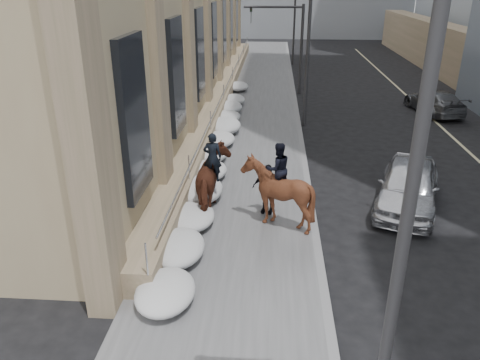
% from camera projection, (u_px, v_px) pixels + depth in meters
% --- Properties ---
extents(ground, '(140.00, 140.00, 0.00)m').
position_uv_depth(ground, '(229.00, 263.00, 13.55)').
color(ground, black).
rests_on(ground, ground).
extents(sidewalk, '(5.00, 80.00, 0.12)m').
position_uv_depth(sidewalk, '(248.00, 147.00, 22.68)').
color(sidewalk, '#4C4C4E').
rests_on(sidewalk, ground).
extents(curb, '(0.24, 80.00, 0.12)m').
position_uv_depth(curb, '(302.00, 148.00, 22.51)').
color(curb, slate).
rests_on(curb, ground).
extents(lane_line, '(0.15, 70.00, 0.01)m').
position_uv_depth(lane_line, '(470.00, 153.00, 22.01)').
color(lane_line, '#BFB78C').
rests_on(lane_line, ground).
extents(streetlight_near, '(1.71, 0.24, 8.00)m').
position_uv_depth(streetlight_near, '(392.00, 232.00, 6.06)').
color(streetlight_near, '#2D2D30').
rests_on(streetlight_near, ground).
extents(streetlight_mid, '(1.71, 0.24, 8.00)m').
position_uv_depth(streetlight_mid, '(305.00, 41.00, 24.36)').
color(streetlight_mid, '#2D2D30').
rests_on(streetlight_mid, ground).
extents(streetlight_far, '(1.71, 0.24, 8.00)m').
position_uv_depth(streetlight_far, '(293.00, 14.00, 42.66)').
color(streetlight_far, '#2D2D30').
rests_on(streetlight_far, ground).
extents(traffic_signal, '(4.10, 0.22, 6.00)m').
position_uv_depth(traffic_signal, '(288.00, 35.00, 31.95)').
color(traffic_signal, '#2D2D30').
rests_on(traffic_signal, ground).
extents(snow_bank, '(1.70, 18.10, 0.76)m').
position_uv_depth(snow_bank, '(214.00, 152.00, 20.88)').
color(snow_bank, '#BBBDC2').
rests_on(snow_bank, sidewalk).
extents(mounted_horse_left, '(1.35, 2.65, 2.75)m').
position_uv_depth(mounted_horse_left, '(214.00, 179.00, 16.02)').
color(mounted_horse_left, '#442014').
rests_on(mounted_horse_left, sidewalk).
extents(mounted_horse_right, '(2.49, 2.62, 2.79)m').
position_uv_depth(mounted_horse_right, '(277.00, 190.00, 15.00)').
color(mounted_horse_right, '#462314').
rests_on(mounted_horse_right, sidewalk).
extents(pedestrian, '(1.11, 0.66, 1.77)m').
position_uv_depth(pedestrian, '(267.00, 189.00, 15.92)').
color(pedestrian, black).
rests_on(pedestrian, sidewalk).
extents(car_silver, '(3.47, 5.33, 1.69)m').
position_uv_depth(car_silver, '(408.00, 185.00, 16.56)').
color(car_silver, '#B8BAC1').
rests_on(car_silver, ground).
extents(car_grey, '(2.89, 5.17, 1.42)m').
position_uv_depth(car_grey, '(434.00, 102.00, 28.29)').
color(car_grey, '#515358').
rests_on(car_grey, ground).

